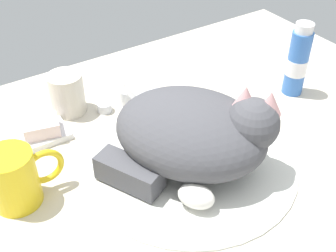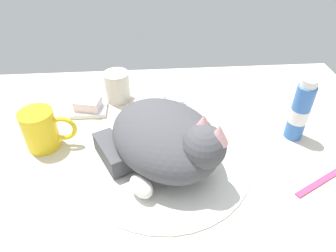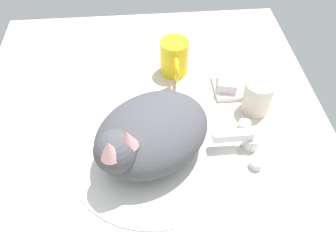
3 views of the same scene
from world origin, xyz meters
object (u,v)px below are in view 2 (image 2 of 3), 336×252
Objects in this scene: coffee_mug at (42,130)px; toothbrush at (326,177)px; faucet at (160,101)px; soap_bar at (88,104)px; cat at (167,140)px; toothpaste_bottle at (300,111)px; rinse_cup at (117,86)px.

coffee_mug reaches higher than toothbrush.
soap_bar is at bearing -179.83° from faucet.
cat is 2.05× the size of toothpaste_bottle.
faucet is 12.33cm from rinse_cup.
faucet is 18.27cm from soap_bar.
rinse_cup is 45.40cm from toothpaste_bottle.
faucet is at bearing 91.09° from cat.
faucet is 0.88× the size of toothpaste_bottle.
rinse_cup is (15.27, 17.75, -0.58)cm from coffee_mug.
soap_bar is at bearing -143.77° from rinse_cup.
soap_bar is 56.80cm from toothbrush.
faucet is 21.00cm from cat.
rinse_cup is at bearing 155.69° from toothpaste_bottle.
cat is 32.62cm from toothbrush.
faucet is 1.16× the size of coffee_mug.
rinse_cup reaches higher than faucet.
toothbrush is (42.71, -32.25, -3.50)cm from rinse_cup.
cat is 28.00cm from soap_bar.
cat reaches higher than toothbrush.
coffee_mug is at bearing 179.10° from toothpaste_bottle.
toothbrush is at bearing -14.04° from coffee_mug.
faucet is at bearing -25.60° from rinse_cup.
coffee_mug is (-26.66, 7.98, -2.30)cm from cat.
rinse_cup is 53.63cm from toothbrush.
cat is 30.72cm from toothpaste_bottle.
toothpaste_bottle is 15.18cm from toothbrush.
cat is at bearing -166.65° from toothpaste_bottle.
soap_bar is at bearing 164.66° from toothpaste_bottle.
rinse_cup is at bearing 142.94° from toothbrush.
rinse_cup is (-11.00, 5.27, 1.80)cm from faucet.
toothbrush is at bearing -28.32° from soap_bar.
rinse_cup is (-11.39, 25.74, -2.87)cm from cat.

